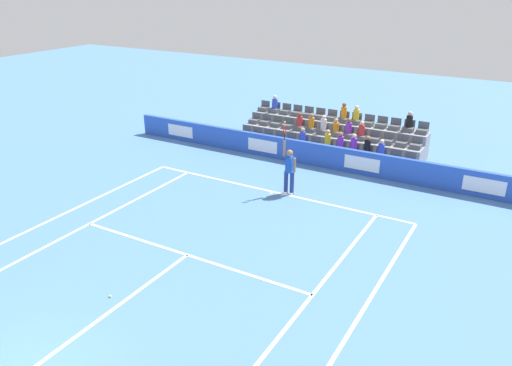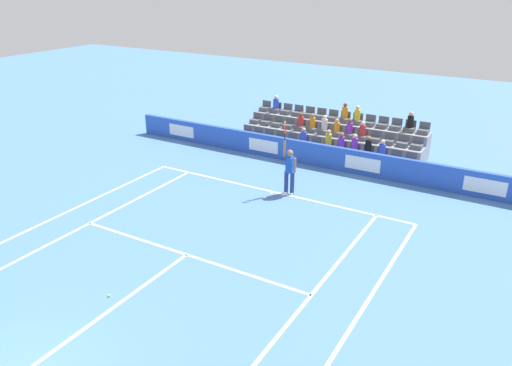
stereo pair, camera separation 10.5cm
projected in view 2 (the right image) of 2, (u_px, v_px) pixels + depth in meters
line_baseline at (273, 192)px, 19.56m from camera, size 10.97×0.10×0.01m
line_service at (187, 255)px, 15.18m from camera, size 8.23×0.10×0.01m
line_centre_service at (108, 311)px, 12.63m from camera, size 0.10×6.40×0.01m
line_singles_sideline_left at (79, 229)px, 16.74m from camera, size 0.10×11.89×0.01m
line_singles_sideline_right at (304, 304)px, 12.90m from camera, size 0.10×11.89×0.01m
line_doubles_sideline_left at (51, 219)px, 17.37m from camera, size 0.10×11.89×0.01m
line_doubles_sideline_right at (355, 321)px, 12.27m from camera, size 0.10×11.89×0.01m
line_centre_mark at (272, 193)px, 19.48m from camera, size 0.10×0.20×0.01m
sponsor_barrier at (311, 154)px, 22.16m from camera, size 18.99×0.22×1.02m
tennis_player at (289, 170)px, 19.02m from camera, size 0.53×0.39×2.85m
stadium_stand at (332, 139)px, 23.97m from camera, size 8.68×2.85×2.19m
loose_tennis_ball at (109, 296)px, 13.20m from camera, size 0.07×0.07×0.07m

